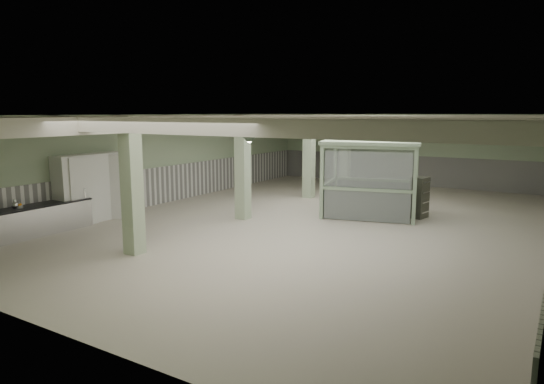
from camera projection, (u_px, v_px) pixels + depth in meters
The scene contains 29 objects.
floor at pixel (320, 221), 16.57m from camera, with size 20.00×20.00×0.00m, color beige.
ceiling at pixel (322, 115), 15.99m from camera, with size 14.00×20.00×0.02m, color silver.
wall_back at pixel (407, 150), 24.69m from camera, with size 14.00×0.02×3.60m, color #A8BB95.
wall_front at pixel (51, 230), 7.87m from camera, with size 14.00×0.02×3.60m, color #A8BB95.
wall_left at pixel (167, 159), 19.89m from camera, with size 0.02×20.00×3.60m, color #A8BB95.
wainscot_left at pixel (168, 184), 20.05m from camera, with size 0.05×19.90×1.50m, color white.
wainscot_back at pixel (406, 170), 24.84m from camera, with size 13.90×0.05×1.50m, color white.
girder at pixel (258, 121), 17.31m from camera, with size 0.45×19.90×0.40m, color silver.
beam_a at pixel (158, 126), 9.71m from camera, with size 13.90×0.35×0.32m, color silver.
beam_b at pixel (232, 123), 11.81m from camera, with size 13.90×0.35×0.32m, color silver.
beam_c at pixel (284, 122), 13.91m from camera, with size 13.90×0.35×0.32m, color silver.
beam_d at pixel (322, 120), 16.02m from camera, with size 13.90×0.35×0.32m, color silver.
beam_e at pixel (351, 119), 18.12m from camera, with size 13.90×0.35×0.32m, color silver.
beam_f at pixel (374, 119), 20.22m from camera, with size 13.90×0.35×0.32m, color silver.
beam_g at pixel (393, 118), 22.32m from camera, with size 13.90×0.35×0.32m, color silver.
column_a at pixel (132, 186), 12.52m from camera, with size 0.42×0.42×3.60m, color #ADC49E.
column_b at pixel (243, 168), 16.73m from camera, with size 0.42×0.42×3.60m, color #ADC49E.
column_c at pixel (309, 156), 20.93m from camera, with size 0.42×0.42×3.60m, color #ADC49E.
column_d at pixel (346, 150), 24.30m from camera, with size 0.42×0.42×3.60m, color #ADC49E.
pendant_front at pixel (249, 139), 11.61m from camera, with size 0.44×0.44×0.22m, color #314232.
pendant_mid at pixel (341, 131), 16.24m from camera, with size 0.44×0.44×0.22m, color #314232.
pendant_back at pixel (389, 127), 20.44m from camera, with size 0.44×0.44×0.22m, color #314232.
prep_counter at pixel (17, 224), 14.17m from camera, with size 0.82×4.70×0.91m.
pitcher_near at pixel (74, 195), 15.69m from camera, with size 0.19×0.22×0.28m, color silver, non-canonical shape.
pitcher_far at pixel (15, 204), 14.08m from camera, with size 0.20×0.23×0.29m, color silver, non-canonical shape.
orange_bowl at pixel (19, 207), 14.19m from camera, with size 0.23×0.23×0.08m, color #B2B2B7.
walkin_cooler at pixel (93, 186), 16.43m from camera, with size 1.20×2.64×2.42m.
guard_booth at pixel (372, 165), 17.42m from camera, with size 3.94×3.56×2.70m.
filing_cabinet at pixel (419, 198), 17.04m from camera, with size 0.47×0.67×1.44m, color #505144.
Camera 1 is at (7.07, -14.66, 3.69)m, focal length 32.00 mm.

